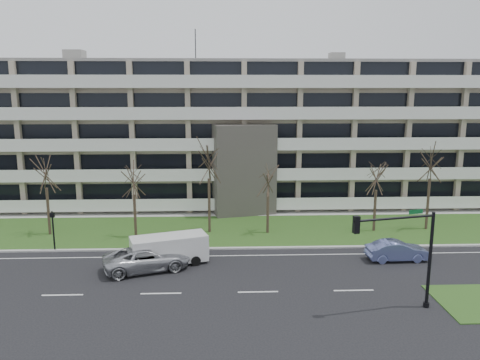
{
  "coord_description": "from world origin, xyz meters",
  "views": [
    {
      "loc": [
        -2.13,
        -27.08,
        12.37
      ],
      "look_at": [
        -0.75,
        10.0,
        5.15
      ],
      "focal_mm": 35.0,
      "sensor_mm": 36.0,
      "label": 1
    }
  ],
  "objects_px": {
    "blue_sedan": "(397,251)",
    "traffic_signal": "(405,247)",
    "silver_pickup": "(147,258)",
    "white_van": "(170,247)",
    "pedestrian_signal": "(53,226)"
  },
  "relations": [
    {
      "from": "white_van",
      "to": "traffic_signal",
      "type": "bearing_deg",
      "value": -47.35
    },
    {
      "from": "traffic_signal",
      "to": "pedestrian_signal",
      "type": "xyz_separation_m",
      "value": [
        -23.19,
        10.82,
        -1.77
      ]
    },
    {
      "from": "silver_pickup",
      "to": "pedestrian_signal",
      "type": "height_order",
      "value": "pedestrian_signal"
    },
    {
      "from": "silver_pickup",
      "to": "pedestrian_signal",
      "type": "distance_m",
      "value": 8.92
    },
    {
      "from": "blue_sedan",
      "to": "traffic_signal",
      "type": "relative_size",
      "value": 0.76
    },
    {
      "from": "pedestrian_signal",
      "to": "blue_sedan",
      "type": "bearing_deg",
      "value": 10.55
    },
    {
      "from": "white_van",
      "to": "traffic_signal",
      "type": "distance_m",
      "value": 16.12
    },
    {
      "from": "traffic_signal",
      "to": "pedestrian_signal",
      "type": "height_order",
      "value": "traffic_signal"
    },
    {
      "from": "blue_sedan",
      "to": "white_van",
      "type": "distance_m",
      "value": 16.56
    },
    {
      "from": "white_van",
      "to": "silver_pickup",
      "type": "bearing_deg",
      "value": -161.61
    },
    {
      "from": "traffic_signal",
      "to": "pedestrian_signal",
      "type": "relative_size",
      "value": 1.84
    },
    {
      "from": "silver_pickup",
      "to": "white_van",
      "type": "distance_m",
      "value": 1.9
    },
    {
      "from": "silver_pickup",
      "to": "blue_sedan",
      "type": "xyz_separation_m",
      "value": [
        18.04,
        1.18,
        -0.09
      ]
    },
    {
      "from": "blue_sedan",
      "to": "traffic_signal",
      "type": "bearing_deg",
      "value": 158.92
    },
    {
      "from": "pedestrian_signal",
      "to": "white_van",
      "type": "bearing_deg",
      "value": -1.03
    }
  ]
}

